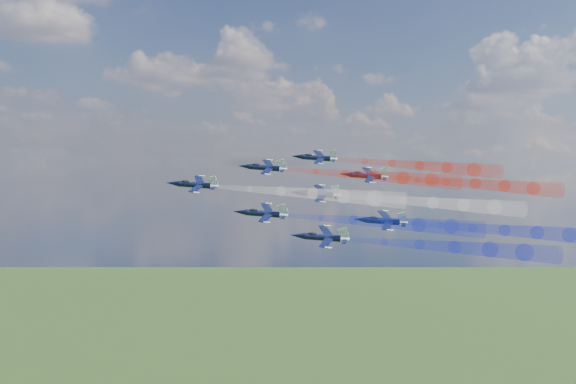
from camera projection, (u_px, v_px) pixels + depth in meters
jet_lead at (195, 185)px, 146.96m from camera, size 14.39×13.63×6.96m
trail_lead at (312, 194)px, 147.21m from camera, size 36.47×22.94×7.79m
jet_inner_left at (263, 214)px, 140.32m from camera, size 14.39×13.63×6.96m
trail_inner_left at (386, 223)px, 140.58m from camera, size 36.47×22.94×7.79m
jet_inner_right at (265, 168)px, 157.98m from camera, size 14.39×13.63×6.96m
trail_inner_right at (374, 176)px, 158.23m from camera, size 36.47×22.94×7.79m
jet_outer_left at (323, 237)px, 130.53m from camera, size 14.39×13.63×6.96m
trail_outer_left at (455, 247)px, 130.78m from camera, size 36.47×22.94×7.79m
jet_center_third at (318, 194)px, 149.47m from camera, size 14.39×13.63×6.96m
trail_center_third at (433, 203)px, 149.72m from camera, size 36.47×22.94×7.79m
jet_outer_right at (316, 158)px, 167.20m from camera, size 14.39×13.63×6.96m
trail_outer_right at (420, 166)px, 167.46m from camera, size 36.47×22.94×7.79m
jet_rear_left at (383, 221)px, 141.22m from camera, size 14.39×13.63×6.96m
trail_rear_left at (505, 230)px, 141.47m from camera, size 36.47×22.94×7.79m
jet_rear_right at (366, 176)px, 158.09m from camera, size 14.39×13.63×6.96m
trail_rear_right at (475, 184)px, 158.34m from camera, size 36.47×22.94×7.79m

